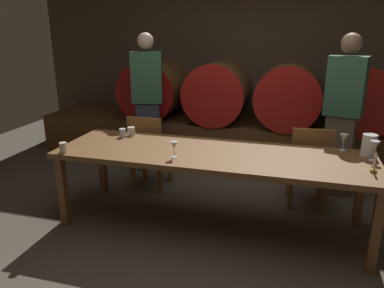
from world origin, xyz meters
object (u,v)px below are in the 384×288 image
guest_left (148,102)px  guest_right (342,115)px  wine_barrel_far_right (360,98)px  pitcher (369,145)px  wine_barrel_center_left (219,91)px  wine_barrel_center_right (288,95)px  wine_glass_center (344,138)px  dining_table (212,158)px  chair_right (309,163)px  cup_center (123,133)px  cup_left (63,148)px  cup_right (131,131)px  wine_glass_left (174,146)px  wine_glass_right (375,146)px  wine_barrel_far_left (156,89)px  candle_center (374,167)px  chair_left (149,149)px

guest_left → guest_right: size_ratio=1.00×
wine_barrel_far_right → pitcher: bearing=-94.9°
wine_barrel_center_left → wine_barrel_center_right: bearing=0.0°
wine_barrel_far_right → wine_glass_center: (-0.35, -1.60, -0.11)m
dining_table → chair_right: (0.88, 0.65, -0.19)m
wine_glass_center → cup_center: bearing=-176.4°
cup_left → chair_right: bearing=25.0°
wine_barrel_far_right → cup_left: 3.65m
guest_right → cup_left: (-2.50, -1.45, -0.13)m
guest_right → cup_center: guest_right is taller
cup_right → wine_glass_left: bearing=-39.6°
wine_barrel_center_right → wine_glass_right: (0.77, -1.82, -0.09)m
wine_barrel_far_left → cup_center: bearing=-80.4°
guest_right → cup_center: size_ratio=20.21×
wine_barrel_far_right → wine_glass_left: 2.83m
wine_glass_center → wine_barrel_far_left: bearing=146.7°
wine_barrel_center_left → wine_barrel_far_right: same height
guest_left → guest_right: bearing=158.2°
wine_glass_center → cup_right: wine_glass_center is taller
wine_glass_center → dining_table: bearing=-162.1°
candle_center → wine_glass_center: candle_center is taller
guest_left → wine_barrel_far_right: bearing=177.8°
wine_glass_left → chair_right: bearing=36.5°
dining_table → chair_right: chair_right is taller
dining_table → wine_glass_right: wine_glass_right is taller
wine_barrel_far_left → guest_right: bearing=-19.7°
guest_right → wine_glass_left: bearing=57.9°
wine_barrel_far_right → wine_barrel_far_left: bearing=180.0°
guest_left → wine_glass_left: bearing=102.2°
guest_left → wine_barrel_far_left: bearing=-95.0°
guest_right → candle_center: bearing=112.6°
wine_barrel_far_left → guest_right: size_ratio=0.53×
wine_barrel_far_right → cup_left: size_ratio=10.07×
chair_left → cup_left: 1.13m
guest_right → wine_barrel_center_left: bearing=-13.2°
wine_glass_center → candle_center: bearing=-70.7°
wine_glass_center → cup_left: wine_glass_center is taller
wine_barrel_center_left → cup_left: size_ratio=10.07×
wine_barrel_center_right → guest_right: 1.08m
wine_barrel_far_right → candle_center: size_ratio=5.32×
wine_barrel_center_left → cup_center: 1.86m
guest_right → guest_left: bearing=12.5°
guest_right → candle_center: 1.23m
cup_center → cup_right: bearing=54.8°
guest_left → cup_left: 1.63m
wine_barrel_center_right → wine_glass_right: 1.98m
chair_left → cup_center: chair_left is taller
chair_right → dining_table: bearing=31.3°
wine_glass_left → cup_left: wine_glass_left is taller
guest_right → cup_right: size_ratio=20.59×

